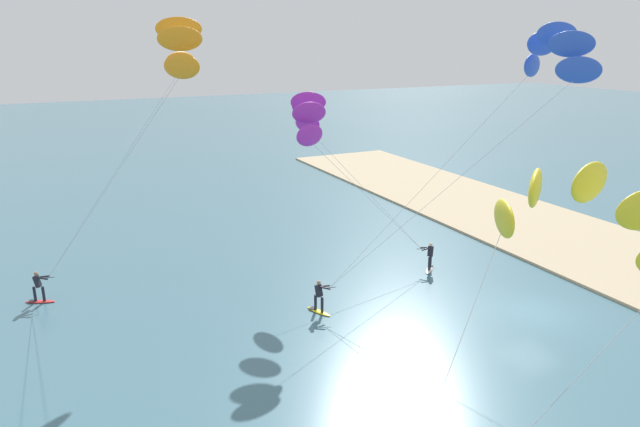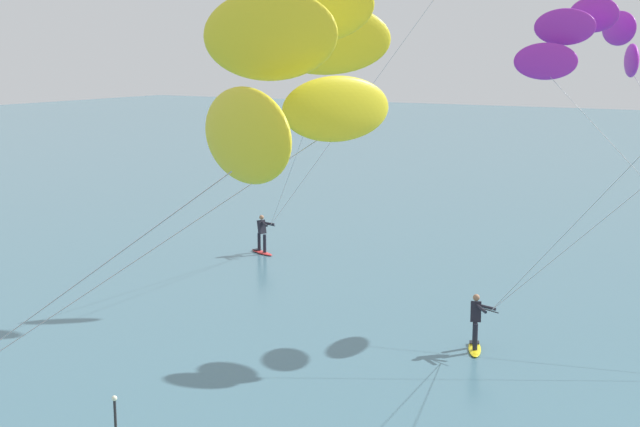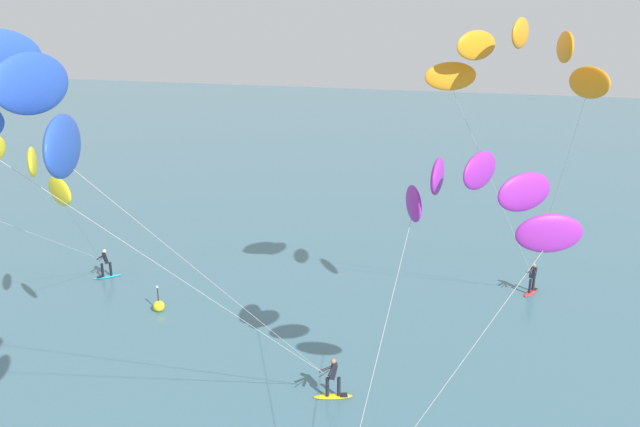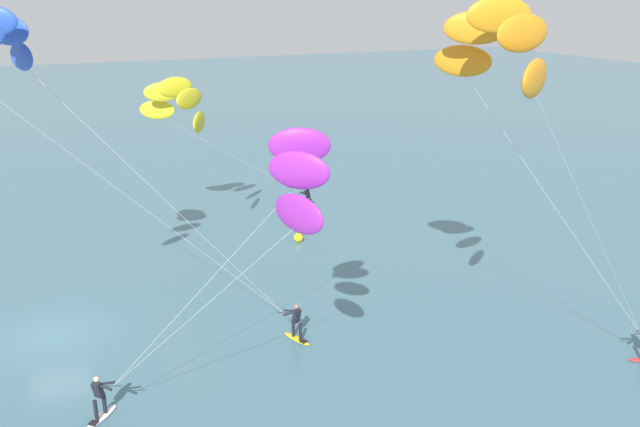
{
  "view_description": "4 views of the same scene",
  "coord_description": "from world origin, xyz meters",
  "px_view_note": "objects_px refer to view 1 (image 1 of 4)",
  "views": [
    {
      "loc": [
        -18.67,
        20.77,
        12.86
      ],
      "look_at": [
        4.25,
        9.65,
        5.2
      ],
      "focal_mm": 32.47,
      "sensor_mm": 36.0,
      "label": 1
    },
    {
      "loc": [
        -18.67,
        1.23,
        8.55
      ],
      "look_at": [
        5.18,
        15.09,
        3.45
      ],
      "focal_mm": 48.99,
      "sensor_mm": 36.0,
      "label": 2
    },
    {
      "loc": [
        10.44,
        -9.69,
        13.74
      ],
      "look_at": [
        2.68,
        13.86,
        5.92
      ],
      "focal_mm": 34.1,
      "sensor_mm": 36.0,
      "label": 3
    },
    {
      "loc": [
        26.48,
        0.97,
        13.97
      ],
      "look_at": [
        1.9,
        11.83,
        4.53
      ],
      "focal_mm": 35.09,
      "sensor_mm": 36.0,
      "label": 4
    }
  ],
  "objects_px": {
    "kitesurfer_far_out": "(545,62)",
    "kitesurfer_nearshore": "(313,122)",
    "kitesurfer_mid_water": "(175,56)",
    "kitesurfer_downwind": "(579,222)"
  },
  "relations": [
    {
      "from": "kitesurfer_nearshore",
      "to": "kitesurfer_mid_water",
      "type": "relative_size",
      "value": 0.74
    },
    {
      "from": "kitesurfer_mid_water",
      "to": "kitesurfer_downwind",
      "type": "height_order",
      "value": "kitesurfer_mid_water"
    },
    {
      "from": "kitesurfer_far_out",
      "to": "kitesurfer_downwind",
      "type": "relative_size",
      "value": 1.21
    },
    {
      "from": "kitesurfer_downwind",
      "to": "kitesurfer_far_out",
      "type": "bearing_deg",
      "value": -40.44
    },
    {
      "from": "kitesurfer_mid_water",
      "to": "kitesurfer_downwind",
      "type": "distance_m",
      "value": 20.07
    },
    {
      "from": "kitesurfer_far_out",
      "to": "kitesurfer_nearshore",
      "type": "bearing_deg",
      "value": 41.97
    },
    {
      "from": "kitesurfer_mid_water",
      "to": "kitesurfer_downwind",
      "type": "relative_size",
      "value": 1.24
    },
    {
      "from": "kitesurfer_nearshore",
      "to": "kitesurfer_downwind",
      "type": "relative_size",
      "value": 0.91
    },
    {
      "from": "kitesurfer_mid_water",
      "to": "kitesurfer_far_out",
      "type": "xyz_separation_m",
      "value": [
        -9.23,
        -14.5,
        -0.22
      ]
    },
    {
      "from": "kitesurfer_far_out",
      "to": "kitesurfer_downwind",
      "type": "bearing_deg",
      "value": 139.56
    }
  ]
}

